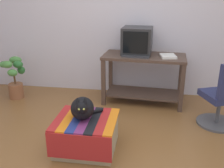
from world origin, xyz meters
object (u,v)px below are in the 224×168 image
book (168,56)px  potted_plant (14,78)px  desk (144,71)px  keyboard (136,56)px  office_chair (223,99)px  tv_monitor (137,41)px  cat (82,108)px  ottoman_with_blanket (86,134)px

book → potted_plant: book is taller
desk → keyboard: bearing=-130.5°
book → office_chair: (0.69, -0.58, -0.39)m
desk → tv_monitor: tv_monitor is taller
keyboard → office_chair: office_chair is taller
cat → ottoman_with_blanket: bearing=-27.0°
ottoman_with_blanket → potted_plant: bearing=140.3°
tv_monitor → keyboard: 0.28m
keyboard → tv_monitor: bearing=95.3°
desk → book: 0.44m
desk → cat: bearing=-109.7°
tv_monitor → office_chair: bearing=-28.6°
ottoman_with_blanket → book: bearing=55.6°
desk → office_chair: bearing=-28.3°
tv_monitor → cat: bearing=-104.4°
desk → potted_plant: 2.09m
desk → ottoman_with_blanket: bearing=-108.4°
tv_monitor → ottoman_with_blanket: bearing=-103.2°
tv_monitor → book: (0.47, -0.15, -0.18)m
keyboard → cat: (-0.48, -1.27, -0.28)m
tv_monitor → book: bearing=-13.9°
keyboard → ottoman_with_blanket: bearing=-103.6°
book → ottoman_with_blanket: book is taller
tv_monitor → cat: tv_monitor is taller
potted_plant → ottoman_with_blanket: bearing=-39.7°
office_chair → tv_monitor: bearing=-54.0°
cat → office_chair: 1.81m
cat → potted_plant: 1.93m
book → ottoman_with_blanket: size_ratio=0.38×
potted_plant → office_chair: size_ratio=0.75×
keyboard → book: size_ratio=1.57×
tv_monitor → cat: 1.63m
desk → book: bearing=-7.1°
office_chair → potted_plant: bearing=-30.6°
desk → keyboard: keyboard is taller
desk → ottoman_with_blanket: 1.55m
keyboard → ottoman_with_blanket: size_ratio=0.59×
potted_plant → tv_monitor: bearing=7.0°
potted_plant → cat: bearing=-40.1°
ottoman_with_blanket → keyboard: bearing=70.7°
desk → office_chair: size_ratio=1.43×
keyboard → book: 0.47m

